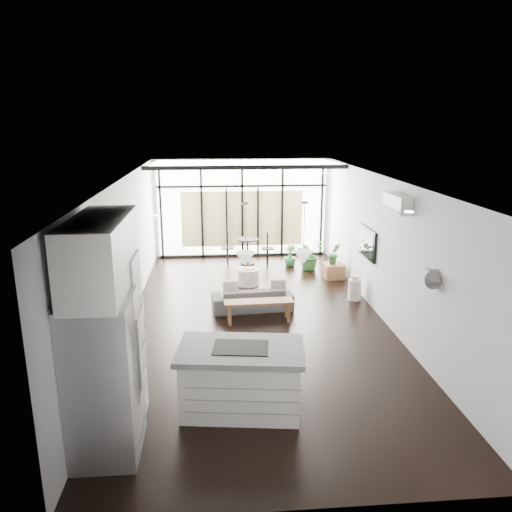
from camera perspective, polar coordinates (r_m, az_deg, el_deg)
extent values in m
cube|color=black|center=(9.97, 0.15, -7.40)|extent=(5.00, 10.00, 0.00)
cube|color=silver|center=(9.26, 0.16, 8.80)|extent=(5.00, 10.00, 0.00)
cube|color=silver|center=(9.64, -14.82, 0.06)|extent=(0.02, 10.00, 2.80)
cube|color=silver|center=(10.05, 14.50, 0.70)|extent=(0.02, 10.00, 2.80)
cube|color=silver|center=(14.40, -1.60, 5.48)|extent=(5.00, 0.02, 2.80)
cube|color=silver|center=(4.90, 5.48, -14.70)|extent=(5.00, 0.02, 2.80)
cube|color=black|center=(14.28, -1.58, 5.40)|extent=(5.00, 0.20, 2.80)
cube|color=silver|center=(13.24, -1.39, 10.60)|extent=(4.70, 1.90, 0.06)
cube|color=beige|center=(14.41, -1.58, 4.27)|extent=(3.50, 0.02, 1.60)
cube|color=white|center=(6.96, -1.72, -13.85)|extent=(1.80, 1.21, 0.92)
cube|color=black|center=(6.74, -1.76, -10.39)|extent=(0.79, 0.58, 0.01)
cube|color=#959599|center=(6.18, -16.97, -13.12)|extent=(0.75, 0.94, 1.94)
cube|color=white|center=(6.72, -15.45, -9.21)|extent=(0.58, 0.61, 2.24)
cube|color=white|center=(6.01, -17.32, 0.18)|extent=(0.62, 1.75, 0.86)
cone|color=silver|center=(6.78, -1.24, -0.33)|extent=(0.26, 0.26, 0.18)
cone|color=silver|center=(6.88, 5.43, -0.17)|extent=(0.26, 0.26, 0.18)
imported|color=#505053|center=(10.45, -0.42, -4.40)|extent=(1.71, 0.63, 0.65)
cube|color=brown|center=(9.85, 0.31, -6.32)|extent=(1.37, 0.38, 0.44)
cylinder|color=beige|center=(12.01, -0.89, -2.41)|extent=(0.63, 0.63, 0.40)
cube|color=brown|center=(12.68, 8.83, -1.70)|extent=(0.51, 0.51, 0.37)
imported|color=#2C642F|center=(13.31, 6.14, -0.17)|extent=(1.04, 1.08, 0.65)
imported|color=#2C642F|center=(13.58, 3.92, -0.49)|extent=(0.62, 0.68, 0.33)
imported|color=#2C642F|center=(12.60, 8.89, -0.39)|extent=(0.36, 0.57, 0.24)
cylinder|color=silver|center=(11.22, 11.22, -3.52)|extent=(0.30, 0.30, 0.57)
cube|color=black|center=(13.72, -0.98, 0.52)|extent=(1.54, 0.82, 0.70)
cube|color=black|center=(10.98, 12.58, 1.50)|extent=(0.05, 1.10, 0.65)
cube|color=white|center=(9.06, 15.87, 5.85)|extent=(0.22, 0.90, 0.30)
cube|color=black|center=(9.12, -15.21, 0.15)|extent=(0.04, 0.70, 0.90)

